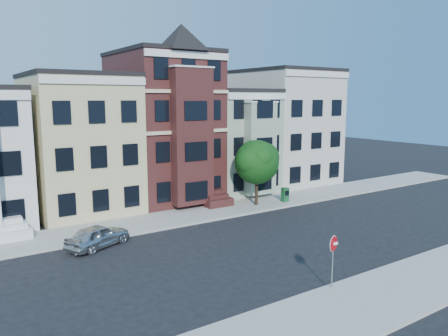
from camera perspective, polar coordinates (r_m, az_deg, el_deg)
ground at (r=26.28m, az=6.48°, el=-9.82°), size 120.00×120.00×0.00m
far_sidewalk at (r=32.49m, az=-2.71°, el=-5.93°), size 60.00×4.00×0.15m
near_sidewalk at (r=21.24m, az=21.06°, el=-14.91°), size 60.00×4.00×0.15m
house_yellow at (r=34.80m, az=-18.38°, el=2.88°), size 7.00×9.00×10.00m
house_brown at (r=37.18m, az=-7.99°, el=5.17°), size 7.00×9.00×12.00m
house_green at (r=40.55m, az=0.36°, el=3.46°), size 6.00×9.00×9.00m
house_cream at (r=44.77m, az=7.83°, el=5.19°), size 8.00×9.00×11.00m
street_tree at (r=34.12m, az=4.30°, el=0.38°), size 7.06×7.06×6.36m
parked_car at (r=26.38m, az=-16.14°, el=-8.53°), size 4.23×3.02×1.34m
newspaper_box at (r=36.00m, az=7.97°, el=-3.46°), size 0.54×0.48×1.14m
stop_sign at (r=20.23m, az=14.01°, el=-11.38°), size 0.75×0.15×2.73m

